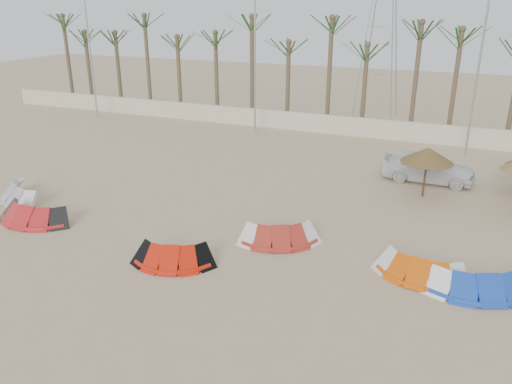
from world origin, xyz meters
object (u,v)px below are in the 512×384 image
at_px(kite_red_left, 38,211).
at_px(kite_red_right, 282,231).
at_px(kite_grey, 24,190).
at_px(kite_red_mid, 177,252).
at_px(kite_blue, 483,277).
at_px(car, 428,167).
at_px(kite_orange, 422,264).
at_px(parasol_left, 428,155).

relative_size(kite_red_left, kite_red_right, 0.98).
bearing_deg(kite_grey, kite_red_mid, -14.25).
bearing_deg(kite_red_mid, kite_red_left, 173.24).
xyz_separation_m(kite_grey, kite_blue, (20.04, -0.15, 0.00)).
bearing_deg(car, kite_red_right, 155.27).
xyz_separation_m(kite_red_left, kite_red_right, (10.32, 2.20, -0.00)).
distance_m(kite_red_left, kite_orange, 15.69).
relative_size(kite_red_right, car, 0.76).
distance_m(kite_orange, kite_blue, 1.91).
distance_m(kite_red_right, kite_blue, 7.23).
relative_size(kite_grey, kite_blue, 0.92).
height_order(kite_red_left, kite_red_mid, same).
bearing_deg(kite_blue, kite_red_mid, -166.75).
relative_size(kite_orange, kite_blue, 0.82).
height_order(kite_grey, parasol_left, parasol_left).
bearing_deg(parasol_left, kite_grey, -156.16).
distance_m(kite_red_left, kite_blue, 17.58).
relative_size(kite_red_left, kite_orange, 1.07).
xyz_separation_m(kite_red_left, parasol_left, (14.91, 9.35, 1.65)).
bearing_deg(kite_blue, kite_red_right, 174.35).
height_order(kite_grey, car, car).
xyz_separation_m(kite_grey, kite_orange, (18.13, -0.09, -0.00)).
distance_m(kite_red_left, kite_red_right, 10.55).
bearing_deg(car, parasol_left, -177.95).
distance_m(kite_red_left, kite_red_mid, 7.48).
height_order(kite_blue, car, car).
distance_m(kite_red_mid, car, 14.57).
xyz_separation_m(kite_orange, parasol_left, (-0.70, 7.79, 1.65)).
distance_m(kite_red_right, car, 10.48).
distance_m(kite_red_left, parasol_left, 17.68).
bearing_deg(kite_blue, kite_red_left, -175.13).
relative_size(kite_red_mid, car, 0.70).
bearing_deg(kite_orange, kite_red_left, -174.29).
relative_size(kite_red_mid, parasol_left, 1.32).
bearing_deg(kite_grey, car, 29.87).
bearing_deg(kite_orange, car, 94.19).
bearing_deg(kite_grey, parasol_left, 23.84).
distance_m(kite_red_mid, kite_red_right, 4.23).
relative_size(kite_red_left, kite_blue, 0.87).
xyz_separation_m(kite_red_mid, kite_blue, (10.08, 2.37, 0.00)).
distance_m(kite_grey, kite_red_left, 3.01).
bearing_deg(kite_blue, kite_grey, 179.56).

